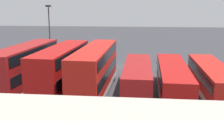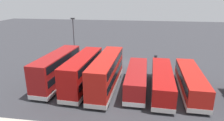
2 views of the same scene
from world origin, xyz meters
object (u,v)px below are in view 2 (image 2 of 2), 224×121
bus_double_decker_fourth (107,72)px  waste_bin_yellow (156,57)px  lamp_post_tall (74,38)px  car_hatchback_silver (97,60)px  bus_single_deck_second (162,80)px  bus_double_decker_fifth (83,71)px  bus_single_deck_third (137,79)px  bus_double_decker_sixth (58,69)px  bus_single_deck_near_end (191,81)px

bus_double_decker_fourth → waste_bin_yellow: (-7.42, -14.64, -1.98)m
lamp_post_tall → car_hatchback_silver: bearing=-170.6°
bus_single_deck_second → car_hatchback_silver: bearing=-43.1°
car_hatchback_silver → lamp_post_tall: 5.90m
bus_double_decker_fifth → car_hatchback_silver: size_ratio=2.33×
bus_single_deck_third → bus_double_decker_sixth: bus_double_decker_sixth is taller
bus_single_deck_near_end → waste_bin_yellow: bearing=-75.5°
bus_single_deck_second → bus_double_decker_sixth: size_ratio=1.07×
lamp_post_tall → bus_double_decker_fifth: bearing=114.4°
waste_bin_yellow → bus_double_decker_fifth: bearing=54.4°
bus_double_decker_fourth → bus_double_decker_fifth: size_ratio=1.10×
bus_single_deck_near_end → bus_single_deck_third: 7.01m
waste_bin_yellow → bus_single_deck_second: bearing=89.8°
bus_single_deck_near_end → waste_bin_yellow: size_ratio=12.20×
bus_single_deck_second → bus_double_decker_fourth: bearing=1.8°
bus_double_decker_sixth → bus_single_deck_second: bearing=179.4°
bus_single_deck_near_end → bus_double_decker_sixth: (18.18, 0.16, 0.83)m
bus_single_deck_third → waste_bin_yellow: 14.69m
bus_double_decker_fourth → lamp_post_tall: 13.01m
car_hatchback_silver → bus_single_deck_third: bearing=127.4°
car_hatchback_silver → bus_double_decker_fourth: bearing=109.7°
bus_double_decker_fourth → bus_double_decker_sixth: 7.13m
bus_single_deck_second → lamp_post_tall: (15.26, -9.81, 3.32)m
bus_double_decker_fifth → waste_bin_yellow: (-10.65, -14.84, -1.97)m
bus_single_deck_second → lamp_post_tall: 18.44m
bus_double_decker_fifth → waste_bin_yellow: size_ratio=11.54×
bus_single_deck_second → bus_double_decker_fourth: (7.38, 0.24, 0.83)m
bus_single_deck_near_end → bus_double_decker_sixth: bearing=0.5°
bus_single_deck_second → bus_single_deck_near_end: bearing=-175.4°
car_hatchback_silver → lamp_post_tall: lamp_post_tall is taller
bus_single_deck_second → lamp_post_tall: bearing=-32.7°
waste_bin_yellow → bus_single_deck_third: bearing=76.7°
car_hatchback_silver → bus_single_deck_second: bearing=136.9°
bus_single_deck_second → bus_single_deck_third: same height
bus_single_deck_near_end → bus_double_decker_fifth: 14.33m
bus_double_decker_sixth → waste_bin_yellow: bearing=-135.5°
bus_double_decker_fourth → bus_double_decker_fifth: (3.23, 0.20, -0.00)m
bus_single_deck_near_end → bus_single_deck_second: same height
bus_single_deck_third → waste_bin_yellow: size_ratio=11.20×
lamp_post_tall → bus_single_deck_third: bearing=141.0°
car_hatchback_silver → waste_bin_yellow: car_hatchback_silver is taller
bus_double_decker_sixth → lamp_post_tall: bearing=-85.5°
waste_bin_yellow → car_hatchback_silver: bearing=19.2°
bus_double_decker_fifth → bus_double_decker_fourth: bearing=-176.4°
bus_double_decker_fourth → bus_double_decker_fifth: same height
bus_single_deck_near_end → waste_bin_yellow: (3.64, -14.11, -1.15)m
bus_single_deck_near_end → lamp_post_tall: 21.46m
bus_double_decker_fifth → waste_bin_yellow: bus_double_decker_fifth is taller
bus_double_decker_fourth → bus_single_deck_near_end: bearing=-177.2°
bus_single_deck_near_end → lamp_post_tall: bearing=-26.7°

